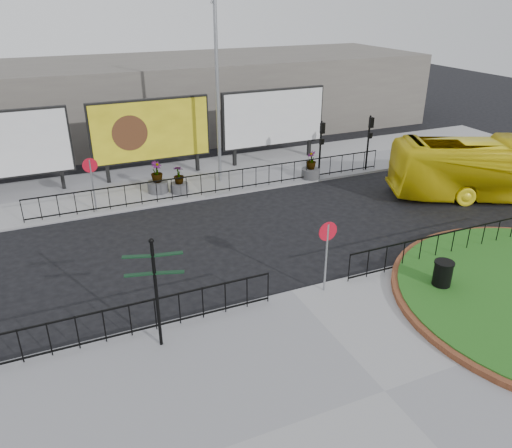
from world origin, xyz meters
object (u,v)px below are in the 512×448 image
fingerpost_sign (155,283)px  planter_c (311,168)px  lamp_post (218,88)px  bus (504,168)px  planter_b (179,182)px  litter_bin (442,276)px  billboard_mid (151,131)px  planter_a (157,181)px

fingerpost_sign → planter_c: fingerpost_sign is taller
lamp_post → bus: (11.66, -7.41, -3.36)m
bus → lamp_post: bearing=82.0°
fingerpost_sign → planter_b: size_ratio=2.45×
litter_bin → fingerpost_sign: bearing=174.0°
billboard_mid → planter_a: billboard_mid is taller
billboard_mid → lamp_post: 4.23m
fingerpost_sign → bus: bearing=32.8°
bus → planter_b: bearing=89.3°
billboard_mid → planter_a: 3.04m
bus → planter_a: bus is taller
lamp_post → planter_c: (4.49, -1.60, -4.18)m
litter_bin → planter_b: (-5.42, 12.14, -0.04)m
lamp_post → litter_bin: (2.99, -12.95, -4.17)m
planter_a → lamp_post: bearing=5.9°
litter_bin → billboard_mid: bearing=111.9°
litter_bin → bus: size_ratio=0.10×
lamp_post → planter_a: lamp_post is taller
planter_a → fingerpost_sign: bearing=-103.2°
fingerpost_sign → planter_a: fingerpost_sign is taller
fingerpost_sign → litter_bin: 9.28m
fingerpost_sign → bus: 18.37m
billboard_mid → fingerpost_sign: bearing=-102.6°
litter_bin → lamp_post: bearing=103.0°
planter_c → lamp_post: bearing=160.4°
planter_a → planter_c: size_ratio=1.06×
planter_a → planter_b: size_ratio=1.14×
billboard_mid → lamp_post: size_ratio=0.67×
bus → planter_b: (-14.09, 6.60, -0.84)m
billboard_mid → lamp_post: bearing=-33.3°
planter_b → planter_c: planter_c is taller
litter_bin → bus: (8.67, 5.54, 0.81)m
billboard_mid → planter_c: 8.53m
fingerpost_sign → bus: fingerpost_sign is taller
billboard_mid → planter_a: (-0.38, -2.32, -1.92)m
billboard_mid → planter_a: size_ratio=4.02×
litter_bin → bus: bus is taller
fingerpost_sign → bus: size_ratio=0.32×
lamp_post → fingerpost_sign: lamp_post is taller
lamp_post → planter_a: size_ratio=5.99×
lamp_post → planter_b: lamp_post is taller
fingerpost_sign → planter_c: 14.93m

